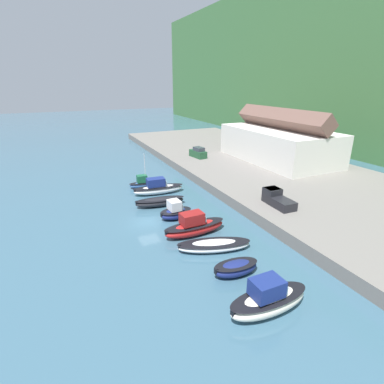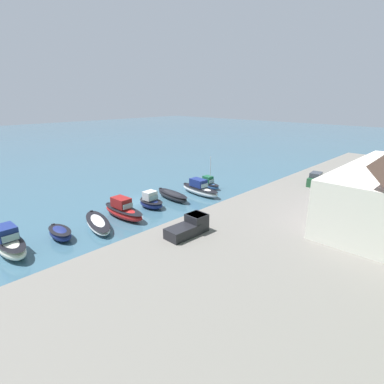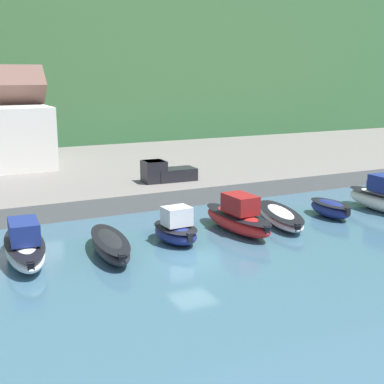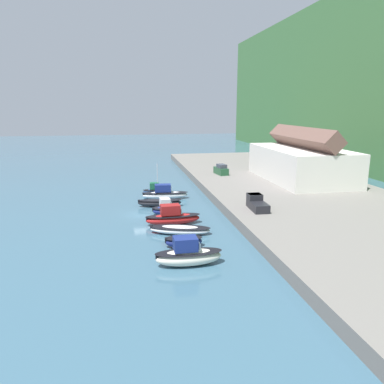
{
  "view_description": "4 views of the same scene",
  "coord_description": "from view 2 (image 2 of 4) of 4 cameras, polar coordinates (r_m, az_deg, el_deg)",
  "views": [
    {
      "loc": [
        32.61,
        -9.19,
        16.29
      ],
      "look_at": [
        -1.63,
        6.69,
        2.32
      ],
      "focal_mm": 28.0,
      "sensor_mm": 36.0,
      "label": 1
    },
    {
      "loc": [
        25.49,
        35.41,
        15.04
      ],
      "look_at": [
        -3.42,
        7.8,
        2.41
      ],
      "focal_mm": 28.0,
      "sensor_mm": 36.0,
      "label": 2
    },
    {
      "loc": [
        -13.39,
        -26.83,
        10.82
      ],
      "look_at": [
        3.09,
        6.31,
        2.53
      ],
      "focal_mm": 50.0,
      "sensor_mm": 36.0,
      "label": 3
    },
    {
      "loc": [
        52.58,
        -2.33,
        15.31
      ],
      "look_at": [
        -3.87,
        8.05,
        2.17
      ],
      "focal_mm": 35.0,
      "sensor_mm": 36.0,
      "label": 4
    }
  ],
  "objects": [
    {
      "name": "moored_boat_2",
      "position": [
        46.26,
        -3.78,
        -0.65
      ],
      "size": [
        2.7,
        7.07,
        1.2
      ],
      "rotation": [
        0.0,
        0.0,
        -0.11
      ],
      "color": "black",
      "rests_on": "ground_plane"
    },
    {
      "name": "moored_boat_0",
      "position": [
        52.0,
        3.17,
        1.55
      ],
      "size": [
        2.03,
        4.78,
        5.64
      ],
      "rotation": [
        0.0,
        0.0,
        -0.08
      ],
      "color": "#33568E",
      "rests_on": "ground_plane"
    },
    {
      "name": "moored_boat_1",
      "position": [
        48.5,
        1.45,
        0.58
      ],
      "size": [
        2.82,
        7.96,
        2.51
      ],
      "rotation": [
        0.0,
        0.0,
        -0.07
      ],
      "color": "silver",
      "rests_on": "ground_plane"
    },
    {
      "name": "moored_boat_3",
      "position": [
        43.01,
        -7.83,
        -1.87
      ],
      "size": [
        2.55,
        4.2,
        2.42
      ],
      "rotation": [
        0.0,
        0.0,
        0.05
      ],
      "color": "navy",
      "rests_on": "ground_plane"
    },
    {
      "name": "moored_boat_6",
      "position": [
        36.61,
        -23.82,
        -7.17
      ],
      "size": [
        2.15,
        4.3,
        1.27
      ],
      "rotation": [
        0.0,
        0.0,
        -0.05
      ],
      "color": "navy",
      "rests_on": "ground_plane"
    },
    {
      "name": "pickup_truck_0",
      "position": [
        31.3,
        -0.38,
        -6.55
      ],
      "size": [
        4.79,
        2.12,
        1.9
      ],
      "rotation": [
        0.0,
        0.0,
        1.53
      ],
      "color": "black",
      "rests_on": "quay_promenade"
    },
    {
      "name": "parked_car_0",
      "position": [
        52.45,
        22.5,
        2.19
      ],
      "size": [
        4.41,
        2.35,
        2.16
      ],
      "rotation": [
        0.0,
        0.0,
        1.71
      ],
      "color": "#1E4C2D",
      "rests_on": "quay_promenade"
    },
    {
      "name": "moored_boat_4",
      "position": [
        40.1,
        -12.99,
        -3.46
      ],
      "size": [
        2.53,
        7.44,
        2.69
      ],
      "rotation": [
        0.0,
        0.0,
        0.04
      ],
      "color": "red",
      "rests_on": "ground_plane"
    },
    {
      "name": "moored_boat_7",
      "position": [
        35.47,
        -31.49,
        -8.4
      ],
      "size": [
        2.38,
        6.72,
        2.92
      ],
      "rotation": [
        0.0,
        0.0,
        0.01
      ],
      "color": "white",
      "rests_on": "ground_plane"
    },
    {
      "name": "moored_boat_5",
      "position": [
        38.14,
        -17.49,
        -5.68
      ],
      "size": [
        4.46,
        7.96,
        1.0
      ],
      "rotation": [
        0.0,
        0.0,
        -0.3
      ],
      "color": "silver",
      "rests_on": "ground_plane"
    },
    {
      "name": "ground_plane",
      "position": [
        46.15,
        -10.0,
        -1.77
      ],
      "size": [
        320.0,
        320.0,
        0.0
      ],
      "primitive_type": "plane",
      "color": "#385B70"
    },
    {
      "name": "quay_promenade",
      "position": [
        30.53,
        22.08,
        -11.84
      ],
      "size": [
        116.34,
        30.0,
        1.45
      ],
      "color": "slate",
      "rests_on": "ground_plane"
    }
  ]
}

